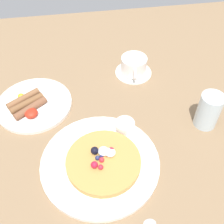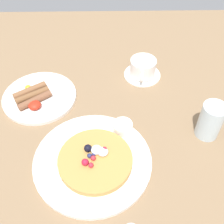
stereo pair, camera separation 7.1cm
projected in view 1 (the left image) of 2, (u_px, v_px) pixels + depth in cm
name	position (u px, v px, depth cm)	size (l,w,h in cm)	color
ground_plane	(113.00, 129.00, 79.52)	(161.29, 131.91, 3.00)	#866A4C
pancake_plate	(100.00, 163.00, 69.51)	(29.83, 29.83, 1.23)	white
pancake_with_berries	(103.00, 161.00, 68.00)	(18.55, 18.55, 3.60)	#C08B46
syrup_ramekin	(125.00, 126.00, 74.84)	(5.29, 5.29, 2.86)	white
breakfast_plate	(34.00, 104.00, 83.32)	(22.54, 22.54, 1.11)	white
fried_breakfast	(27.00, 104.00, 81.30)	(11.99, 12.16, 2.31)	brown
coffee_saucer	(133.00, 72.00, 93.74)	(12.19, 12.19, 0.80)	white
coffee_cup	(134.00, 65.00, 91.28)	(8.46, 11.34, 5.39)	white
water_glass	(209.00, 111.00, 75.14)	(6.27, 6.27, 10.54)	silver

